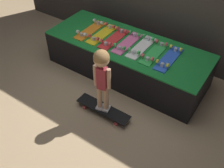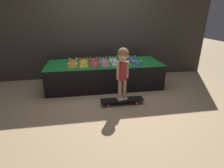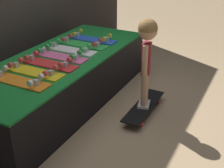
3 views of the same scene
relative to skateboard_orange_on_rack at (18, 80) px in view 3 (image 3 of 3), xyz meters
name	(u,v)px [view 3 (image 3 of 3)]	position (x,y,z in m)	size (l,w,h in m)	color
ground_plane	(102,113)	(0.67, -0.49, -0.57)	(16.00, 16.00, 0.00)	tan
display_rack	(61,80)	(0.67, 0.03, -0.29)	(2.47, 0.93, 0.55)	black
skateboard_orange_on_rack	(18,80)	(0.00, 0.00, 0.00)	(0.18, 0.64, 0.09)	orange
skateboard_yellow_on_rack	(33,71)	(0.22, 0.01, 0.00)	(0.18, 0.64, 0.09)	yellow
skateboard_red_on_rack	(48,63)	(0.45, 0.00, 0.00)	(0.18, 0.64, 0.09)	red
skateboard_pink_on_rack	(59,56)	(0.67, 0.03, 0.00)	(0.18, 0.64, 0.09)	pink
skateboard_white_on_rack	(70,49)	(0.89, 0.05, 0.00)	(0.18, 0.64, 0.09)	white
skateboard_green_on_rack	(82,44)	(1.12, 0.02, 0.00)	(0.18, 0.64, 0.09)	green
skateboard_blue_on_rack	(92,38)	(1.34, 0.02, 0.00)	(0.18, 0.64, 0.09)	blue
skateboard_on_floor	(144,107)	(0.87, -0.89, -0.50)	(0.79, 0.19, 0.09)	black
child	(147,47)	(0.87, -0.89, 0.18)	(0.22, 0.19, 0.94)	silver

